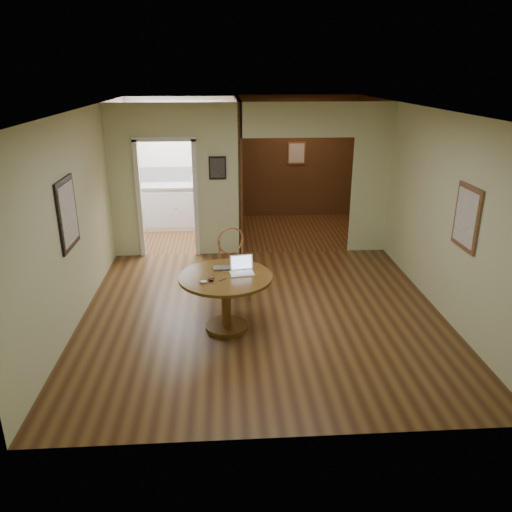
{
  "coord_description": "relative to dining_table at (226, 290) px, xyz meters",
  "views": [
    {
      "loc": [
        -0.5,
        -6.22,
        3.21
      ],
      "look_at": [
        -0.1,
        -0.2,
        0.95
      ],
      "focal_mm": 35.0,
      "sensor_mm": 36.0,
      "label": 1
    }
  ],
  "objects": [
    {
      "name": "dining_table",
      "position": [
        0.0,
        0.0,
        0.0
      ],
      "size": [
        1.2,
        1.2,
        0.75
      ],
      "rotation": [
        0.0,
        0.0,
        -0.02
      ],
      "color": "brown",
      "rests_on": "ground"
    },
    {
      "name": "wine_glass",
      "position": [
        -0.18,
        -0.17,
        0.24
      ],
      "size": [
        0.09,
        0.09,
        0.1
      ],
      "primitive_type": null,
      "color": "white",
      "rests_on": "dining_table"
    },
    {
      "name": "grocery_bag",
      "position": [
        -0.55,
        4.56,
        0.51
      ],
      "size": [
        0.33,
        0.31,
        0.26
      ],
      "primitive_type": "ellipsoid",
      "rotation": [
        0.0,
        0.0,
        -0.43
      ],
      "color": "#C1B68D",
      "rests_on": "kitchen_cabinet"
    },
    {
      "name": "kitchen_cabinet",
      "position": [
        -0.85,
        4.56,
        -0.08
      ],
      "size": [
        2.06,
        0.6,
        0.94
      ],
      "color": "white",
      "rests_on": "ground"
    },
    {
      "name": "chair",
      "position": [
        0.12,
        0.98,
        0.04
      ],
      "size": [
        0.59,
        0.59,
        1.07
      ],
      "rotation": [
        0.0,
        0.0,
        0.38
      ],
      "color": "#9E5938",
      "rests_on": "ground"
    },
    {
      "name": "pen",
      "position": [
        -0.03,
        -0.13,
        0.2
      ],
      "size": [
        0.1,
        0.1,
        0.01
      ],
      "primitive_type": "cylinder",
      "rotation": [
        0.0,
        1.57,
        0.77
      ],
      "color": "#0B1350",
      "rests_on": "dining_table"
    },
    {
      "name": "mouse",
      "position": [
        -0.27,
        -0.23,
        0.22
      ],
      "size": [
        0.11,
        0.07,
        0.04
      ],
      "primitive_type": "ellipsoid",
      "rotation": [
        0.0,
        0.0,
        0.12
      ],
      "color": "white",
      "rests_on": "dining_table"
    },
    {
      "name": "open_laptop",
      "position": [
        0.21,
        0.11,
        0.25
      ],
      "size": [
        0.33,
        0.3,
        0.21
      ],
      "rotation": [
        0.0,
        0.0,
        0.15
      ],
      "color": "white",
      "rests_on": "dining_table"
    },
    {
      "name": "closed_laptop",
      "position": [
        0.02,
        0.19,
        0.21
      ],
      "size": [
        0.37,
        0.26,
        0.03
      ],
      "primitive_type": "imported",
      "rotation": [
        0.0,
        0.0,
        0.09
      ],
      "color": "#ACACB1",
      "rests_on": "dining_table"
    },
    {
      "name": "room_shell",
      "position": [
        0.03,
        3.46,
        0.73
      ],
      "size": [
        5.2,
        7.5,
        5.0
      ],
      "color": "silver",
      "rests_on": "ground"
    },
    {
      "name": "floor",
      "position": [
        0.5,
        0.36,
        -0.55
      ],
      "size": [
        5.0,
        5.0,
        0.0
      ],
      "primitive_type": "plane",
      "color": "#422612",
      "rests_on": "ground"
    }
  ]
}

